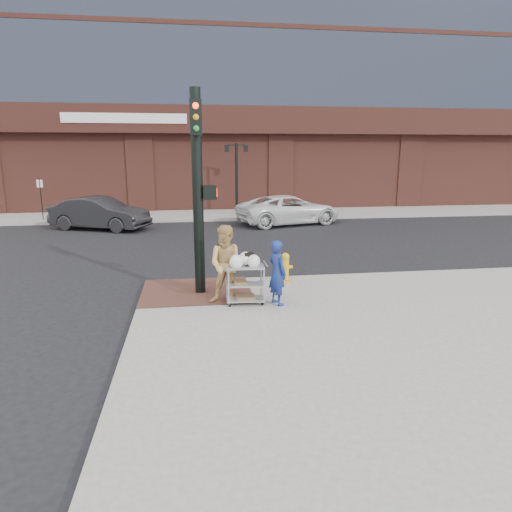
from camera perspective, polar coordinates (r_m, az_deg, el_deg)
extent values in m
plane|color=black|center=(11.17, -4.24, -6.35)|extent=(220.00, 220.00, 0.00)
cube|color=gray|center=(44.67, 9.10, 8.11)|extent=(65.00, 36.00, 0.15)
cube|color=#512C26|center=(11.96, -7.44, -4.33)|extent=(2.80, 2.40, 0.01)
cube|color=brown|center=(43.21, -0.42, 26.92)|extent=(42.00, 26.00, 28.00)
cylinder|color=black|center=(26.71, -2.43, 9.60)|extent=(0.16, 0.16, 4.00)
cube|color=black|center=(26.67, -2.47, 13.68)|extent=(1.20, 0.06, 0.06)
cube|color=black|center=(26.62, -3.68, 13.24)|extent=(0.22, 0.22, 0.35)
cube|color=black|center=(26.73, -1.27, 13.26)|extent=(0.22, 0.22, 0.35)
cylinder|color=black|center=(26.81, -25.27, 6.48)|extent=(0.05, 0.05, 2.20)
cylinder|color=black|center=(11.38, -7.29, 7.62)|extent=(0.26, 0.26, 5.00)
cube|color=black|center=(11.38, -5.77, 7.91)|extent=(0.32, 0.28, 0.34)
cube|color=#FF260C|center=(11.39, -4.96, 7.93)|extent=(0.02, 0.18, 0.22)
cube|color=black|center=(11.08, -7.53, 16.80)|extent=(0.28, 0.18, 0.80)
imported|color=navy|center=(10.66, 2.68, -2.07)|extent=(0.57, 0.67, 1.55)
imported|color=tan|center=(10.70, -3.57, -1.11)|extent=(1.05, 0.90, 1.88)
imported|color=black|center=(23.29, -18.95, 5.07)|extent=(5.03, 3.42, 1.57)
imported|color=silver|center=(23.79, 4.14, 5.80)|extent=(5.90, 3.90, 1.51)
cube|color=gray|center=(10.67, -1.36, -1.38)|extent=(0.92, 0.55, 0.03)
cube|color=gray|center=(10.78, -1.35, -3.56)|extent=(0.92, 0.55, 0.03)
cube|color=gray|center=(10.89, -1.34, -5.40)|extent=(0.92, 0.55, 0.03)
cube|color=black|center=(10.69, -0.88, -0.48)|extent=(0.22, 0.14, 0.31)
cube|color=brown|center=(10.75, -1.98, -3.34)|extent=(0.30, 0.33, 0.08)
cube|color=brown|center=(10.87, -1.34, -5.15)|extent=(0.45, 0.35, 0.07)
cylinder|color=gold|center=(12.59, 3.65, -3.20)|extent=(0.28, 0.28, 0.08)
cylinder|color=gold|center=(12.50, 3.68, -1.62)|extent=(0.20, 0.20, 0.62)
sphere|color=gold|center=(12.42, 3.70, -0.10)|extent=(0.22, 0.22, 0.22)
cylinder|color=gold|center=(12.49, 3.68, -1.39)|extent=(0.40, 0.09, 0.09)
cube|color=#AC132D|center=(26.08, -20.00, 5.46)|extent=(0.48, 0.45, 1.01)
cube|color=#164293|center=(26.12, -18.87, 5.54)|extent=(0.52, 0.49, 0.99)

